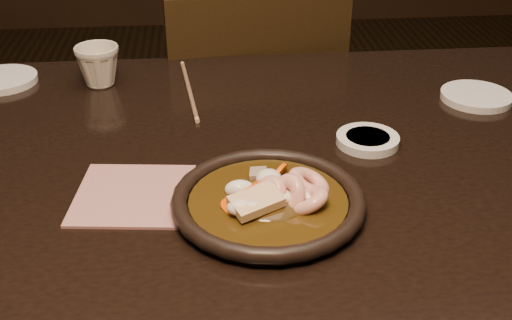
{
  "coord_description": "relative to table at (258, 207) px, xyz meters",
  "views": [
    {
      "loc": [
        -0.08,
        -0.81,
        1.23
      ],
      "look_at": [
        -0.01,
        -0.07,
        0.8
      ],
      "focal_mm": 45.0,
      "sensor_mm": 36.0,
      "label": 1
    }
  ],
  "objects": [
    {
      "name": "saucer_left",
      "position": [
        -0.45,
        0.35,
        0.08
      ],
      "size": [
        0.13,
        0.13,
        0.01
      ],
      "primitive_type": "cylinder",
      "color": "silver",
      "rests_on": "table"
    },
    {
      "name": "saucer_right",
      "position": [
        0.41,
        0.19,
        0.08
      ],
      "size": [
        0.12,
        0.12,
        0.01
      ],
      "primitive_type": "cylinder",
      "color": "silver",
      "rests_on": "table"
    },
    {
      "name": "table",
      "position": [
        0.0,
        0.0,
        0.0
      ],
      "size": [
        1.6,
        0.9,
        0.75
      ],
      "color": "black",
      "rests_on": "floor"
    },
    {
      "name": "soy_dish",
      "position": [
        0.18,
        0.05,
        0.08
      ],
      "size": [
        0.1,
        0.1,
        0.01
      ],
      "primitive_type": "cylinder",
      "color": "silver",
      "rests_on": "table"
    },
    {
      "name": "stirfry",
      "position": [
        0.01,
        -0.12,
        0.1
      ],
      "size": [
        0.16,
        0.14,
        0.06
      ],
      "color": "#322209",
      "rests_on": "plate"
    },
    {
      "name": "chair",
      "position": [
        0.03,
        0.59,
        -0.2
      ],
      "size": [
        0.46,
        0.46,
        0.87
      ],
      "rotation": [
        0.0,
        0.0,
        3.28
      ],
      "color": "black",
      "rests_on": "floor"
    },
    {
      "name": "chopsticks",
      "position": [
        -0.1,
        0.27,
        0.08
      ],
      "size": [
        0.03,
        0.27,
        0.01
      ],
      "rotation": [
        0.0,
        0.0,
        0.1
      ],
      "color": "tan",
      "rests_on": "table"
    },
    {
      "name": "napkin",
      "position": [
        -0.18,
        -0.07,
        0.08
      ],
      "size": [
        0.17,
        0.17,
        0.0
      ],
      "primitive_type": "cube",
      "rotation": [
        0.0,
        0.0,
        -0.11
      ],
      "color": "#A46A65",
      "rests_on": "table"
    },
    {
      "name": "tea_cup",
      "position": [
        -0.27,
        0.32,
        0.12
      ],
      "size": [
        0.09,
        0.08,
        0.08
      ],
      "primitive_type": "imported",
      "rotation": [
        0.0,
        0.0,
        0.11
      ],
      "color": "beige",
      "rests_on": "table"
    },
    {
      "name": "plate",
      "position": [
        0.0,
        -0.12,
        0.09
      ],
      "size": [
        0.25,
        0.25,
        0.03
      ],
      "color": "black",
      "rests_on": "table"
    }
  ]
}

